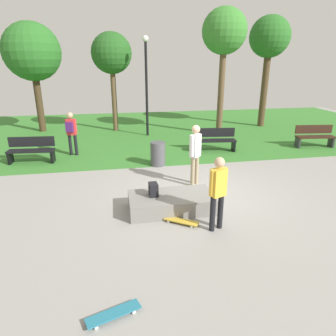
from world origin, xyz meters
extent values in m
plane|color=gray|center=(0.00, 0.00, 0.00)|extent=(28.00, 28.00, 0.00)
cube|color=#387A2D|center=(0.00, 8.18, 0.00)|extent=(26.60, 11.64, 0.01)
cube|color=gray|center=(-0.94, -0.87, 0.20)|extent=(2.05, 1.06, 0.39)
cube|color=black|center=(-1.37, -0.81, 0.55)|extent=(0.22, 0.29, 0.32)
cylinder|color=black|center=(-0.25, -1.96, 0.40)|extent=(0.12, 0.12, 0.80)
cylinder|color=black|center=(-0.04, -1.88, 0.40)|extent=(0.12, 0.12, 0.80)
cube|color=gold|center=(-0.15, -1.92, 1.10)|extent=(0.37, 0.31, 0.60)
cylinder|color=gold|center=(-0.30, -1.99, 1.13)|extent=(0.09, 0.09, 0.55)
cylinder|color=gold|center=(0.01, -1.86, 1.13)|extent=(0.09, 0.09, 0.55)
sphere|color=tan|center=(-0.15, -1.92, 1.54)|extent=(0.22, 0.22, 0.22)
cylinder|color=tan|center=(0.12, 0.67, 0.44)|extent=(0.12, 0.12, 0.87)
cylinder|color=tan|center=(-0.04, 0.52, 0.44)|extent=(0.12, 0.12, 0.87)
cube|color=white|center=(0.04, 0.59, 1.20)|extent=(0.37, 0.36, 0.65)
cylinder|color=white|center=(0.16, 0.71, 1.23)|extent=(0.09, 0.09, 0.60)
cylinder|color=white|center=(-0.09, 0.47, 1.23)|extent=(0.09, 0.09, 0.60)
sphere|color=tan|center=(0.04, 0.59, 1.68)|extent=(0.24, 0.24, 0.24)
cube|color=gold|center=(-0.84, -1.57, 0.07)|extent=(0.77, 0.61, 0.02)
cylinder|color=silver|center=(-0.56, -1.66, 0.03)|extent=(0.06, 0.06, 0.06)
cylinder|color=silver|center=(-0.65, -1.79, 0.03)|extent=(0.06, 0.06, 0.06)
cylinder|color=silver|center=(-1.03, -1.34, 0.03)|extent=(0.06, 0.06, 0.06)
cylinder|color=silver|center=(-1.12, -1.47, 0.03)|extent=(0.06, 0.06, 0.06)
cube|color=teal|center=(-2.38, -3.98, 0.07)|extent=(0.82, 0.45, 0.02)
cylinder|color=silver|center=(-2.62, -4.15, 0.03)|extent=(0.06, 0.05, 0.06)
cylinder|color=silver|center=(-2.67, -3.99, 0.03)|extent=(0.06, 0.05, 0.06)
cylinder|color=silver|center=(-2.09, -3.96, 0.03)|extent=(0.06, 0.05, 0.06)
cylinder|color=silver|center=(-2.14, -3.81, 0.03)|extent=(0.06, 0.05, 0.06)
cube|color=#331E14|center=(6.12, 3.66, 0.45)|extent=(1.64, 0.62, 0.06)
cube|color=#331E14|center=(6.14, 3.88, 0.73)|extent=(1.60, 0.24, 0.36)
cube|color=#2D2D33|center=(6.85, 3.58, 0.23)|extent=(0.12, 0.40, 0.45)
cube|color=#2D2D33|center=(5.38, 3.74, 0.23)|extent=(0.12, 0.40, 0.45)
cube|color=black|center=(-5.20, 3.59, 0.45)|extent=(1.63, 0.56, 0.06)
cube|color=black|center=(-5.18, 3.81, 0.73)|extent=(1.60, 0.18, 0.36)
cube|color=black|center=(-4.46, 3.53, 0.23)|extent=(0.11, 0.40, 0.45)
cube|color=black|center=(-5.93, 3.65, 0.23)|extent=(0.11, 0.40, 0.45)
cube|color=black|center=(1.78, 3.82, 0.45)|extent=(1.64, 0.63, 0.06)
cube|color=black|center=(1.81, 4.04, 0.73)|extent=(1.60, 0.25, 0.36)
cube|color=black|center=(2.51, 3.73, 0.23)|extent=(0.13, 0.40, 0.45)
cube|color=black|center=(1.05, 3.91, 0.23)|extent=(0.13, 0.40, 0.45)
cylinder|color=#4C3823|center=(5.92, 8.19, 2.01)|extent=(0.36, 0.36, 4.01)
sphere|color=#286623|center=(5.92, 8.19, 4.64)|extent=(2.09, 2.09, 2.09)
cylinder|color=brown|center=(-2.13, 8.46, 1.62)|extent=(0.26, 0.26, 3.23)
sphere|color=#23561E|center=(-2.13, 8.46, 3.82)|extent=(1.97, 1.97, 1.97)
cylinder|color=brown|center=(2.92, 6.69, 2.06)|extent=(0.29, 0.29, 4.12)
sphere|color=#387F2D|center=(2.92, 6.69, 4.73)|extent=(2.04, 2.04, 2.04)
cylinder|color=#42301E|center=(-5.89, 8.96, 1.53)|extent=(0.34, 0.34, 3.06)
sphere|color=#286623|center=(-5.89, 8.96, 3.88)|extent=(2.74, 2.74, 2.74)
cylinder|color=black|center=(-0.61, 7.07, 2.14)|extent=(0.12, 0.12, 4.28)
sphere|color=silver|center=(-0.61, 7.07, 4.40)|extent=(0.28, 0.28, 0.28)
cylinder|color=#4C4C51|center=(-0.77, 2.54, 0.42)|extent=(0.52, 0.52, 0.83)
cylinder|color=black|center=(-3.93, 4.33, 0.40)|extent=(0.12, 0.12, 0.81)
cylinder|color=black|center=(-3.71, 4.28, 0.40)|extent=(0.12, 0.12, 0.81)
cube|color=red|center=(-3.82, 4.31, 1.11)|extent=(0.36, 0.27, 0.61)
cylinder|color=red|center=(-3.99, 4.35, 1.14)|extent=(0.09, 0.09, 0.56)
cylinder|color=red|center=(-3.66, 4.27, 1.14)|extent=(0.09, 0.09, 0.56)
sphere|color=tan|center=(-3.82, 4.31, 1.55)|extent=(0.22, 0.22, 0.22)
cube|color=#4C1E66|center=(-3.86, 4.15, 1.14)|extent=(0.29, 0.22, 0.36)
camera|label=1|loc=(-2.20, -7.43, 3.50)|focal=32.23mm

